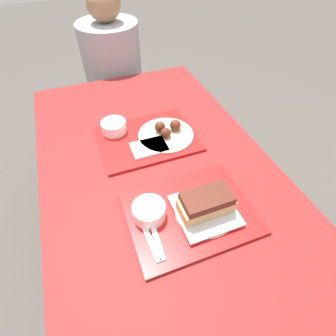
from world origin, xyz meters
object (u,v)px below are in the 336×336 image
wings_plate_far (167,132)px  bowl_coleslaw_far (114,126)px  tray_near (190,213)px  tray_far (148,138)px  bowl_coleslaw_near (149,211)px  brisket_sandwich_plate (206,206)px  person_seated_across (112,62)px

wings_plate_far → bowl_coleslaw_far: bearing=153.2°
bowl_coleslaw_far → tray_near: bearing=-74.8°
tray_far → bowl_coleslaw_near: (-0.12, -0.39, 0.03)m
brisket_sandwich_plate → person_seated_across: bearing=91.5°
brisket_sandwich_plate → wings_plate_far: 0.42m
tray_near → person_seated_across: size_ratio=0.57×
tray_near → wings_plate_far: bearing=80.4°
bowl_coleslaw_near → brisket_sandwich_plate: size_ratio=0.54×
tray_far → person_seated_across: size_ratio=0.57×
tray_near → brisket_sandwich_plate: size_ratio=2.09×
wings_plate_far → tray_far: bearing=170.7°
tray_near → wings_plate_far: 0.41m
brisket_sandwich_plate → tray_far: bearing=97.5°
brisket_sandwich_plate → person_seated_across: 1.26m
brisket_sandwich_plate → bowl_coleslaw_near: bearing=163.4°
bowl_coleslaw_near → person_seated_across: size_ratio=0.15×
tray_near → bowl_coleslaw_near: bearing=165.3°
tray_far → bowl_coleslaw_far: bearing=143.8°
tray_near → bowl_coleslaw_far: bearing=105.2°
bowl_coleslaw_far → wings_plate_far: size_ratio=0.45×
bowl_coleslaw_near → bowl_coleslaw_far: (-0.01, 0.48, 0.00)m
person_seated_across → brisket_sandwich_plate: bearing=-88.5°
tray_near → person_seated_across: bearing=89.5°
tray_near → person_seated_across: (0.01, 1.24, -0.01)m
brisket_sandwich_plate → wings_plate_far: (0.03, 0.42, -0.02)m
tray_far → brisket_sandwich_plate: bearing=-82.5°
tray_near → bowl_coleslaw_near: (-0.13, 0.03, 0.03)m
tray_far → person_seated_across: bearing=88.3°
tray_near → bowl_coleslaw_far: 0.53m
brisket_sandwich_plate → person_seated_across: size_ratio=0.27×
tray_near → wings_plate_far: (0.07, 0.41, 0.02)m
tray_near → brisket_sandwich_plate: bearing=-22.0°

